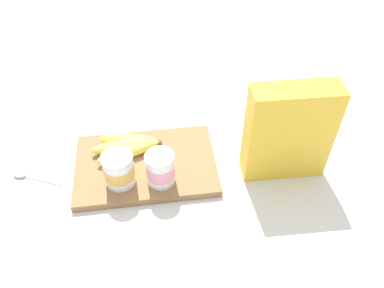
{
  "coord_description": "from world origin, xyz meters",
  "views": [
    {
      "loc": [
        -0.03,
        0.67,
        0.75
      ],
      "look_at": [
        -0.12,
        0.0,
        0.07
      ],
      "focal_mm": 36.49,
      "sensor_mm": 36.0,
      "label": 1
    }
  ],
  "objects_px": {
    "cutting_board": "(146,165)",
    "yogurt_cup_front": "(160,169)",
    "banana_bunch": "(128,146)",
    "yogurt_cup_back": "(119,170)",
    "cereal_box": "(289,132)",
    "spoon": "(29,177)"
  },
  "relations": [
    {
      "from": "cereal_box",
      "to": "spoon",
      "type": "height_order",
      "value": "cereal_box"
    },
    {
      "from": "yogurt_cup_back",
      "to": "spoon",
      "type": "height_order",
      "value": "yogurt_cup_back"
    },
    {
      "from": "yogurt_cup_front",
      "to": "banana_bunch",
      "type": "height_order",
      "value": "yogurt_cup_front"
    },
    {
      "from": "cereal_box",
      "to": "yogurt_cup_back",
      "type": "xyz_separation_m",
      "value": [
        0.4,
        0.01,
        -0.06
      ]
    },
    {
      "from": "cutting_board",
      "to": "yogurt_cup_front",
      "type": "relative_size",
      "value": 4.14
    },
    {
      "from": "yogurt_cup_front",
      "to": "yogurt_cup_back",
      "type": "xyz_separation_m",
      "value": [
        0.1,
        -0.01,
        0.0
      ]
    },
    {
      "from": "yogurt_cup_front",
      "to": "cutting_board",
      "type": "bearing_deg",
      "value": -60.91
    },
    {
      "from": "yogurt_cup_front",
      "to": "banana_bunch",
      "type": "xyz_separation_m",
      "value": [
        0.08,
        -0.11,
        -0.03
      ]
    },
    {
      "from": "yogurt_cup_front",
      "to": "banana_bunch",
      "type": "bearing_deg",
      "value": -54.95
    },
    {
      "from": "cereal_box",
      "to": "banana_bunch",
      "type": "height_order",
      "value": "cereal_box"
    },
    {
      "from": "yogurt_cup_front",
      "to": "yogurt_cup_back",
      "type": "relative_size",
      "value": 0.99
    },
    {
      "from": "yogurt_cup_front",
      "to": "spoon",
      "type": "relative_size",
      "value": 0.66
    },
    {
      "from": "yogurt_cup_back",
      "to": "cereal_box",
      "type": "bearing_deg",
      "value": -179.18
    },
    {
      "from": "cereal_box",
      "to": "spoon",
      "type": "bearing_deg",
      "value": 176.85
    },
    {
      "from": "yogurt_cup_back",
      "to": "banana_bunch",
      "type": "bearing_deg",
      "value": -100.64
    },
    {
      "from": "yogurt_cup_back",
      "to": "spoon",
      "type": "bearing_deg",
      "value": -14.24
    },
    {
      "from": "cereal_box",
      "to": "yogurt_cup_back",
      "type": "bearing_deg",
      "value": -177.55
    },
    {
      "from": "cutting_board",
      "to": "cereal_box",
      "type": "relative_size",
      "value": 1.39
    },
    {
      "from": "cereal_box",
      "to": "spoon",
      "type": "distance_m",
      "value": 0.65
    },
    {
      "from": "cereal_box",
      "to": "yogurt_cup_front",
      "type": "relative_size",
      "value": 2.98
    },
    {
      "from": "yogurt_cup_back",
      "to": "banana_bunch",
      "type": "distance_m",
      "value": 0.11
    },
    {
      "from": "cutting_board",
      "to": "spoon",
      "type": "distance_m",
      "value": 0.29
    }
  ]
}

